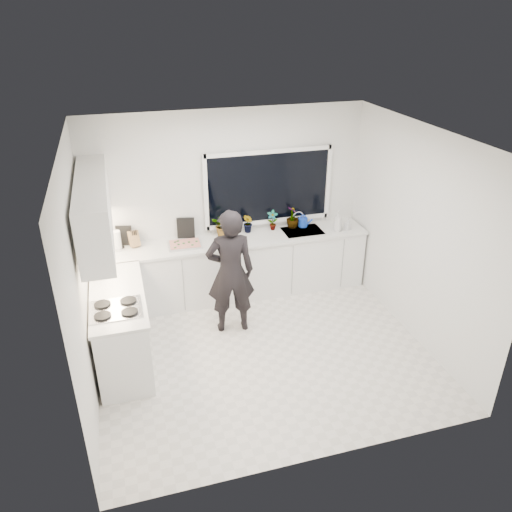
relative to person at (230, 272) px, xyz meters
name	(u,v)px	position (x,y,z in m)	size (l,w,h in m)	color
floor	(263,352)	(0.25, -0.61, -0.86)	(4.00, 3.50, 0.02)	beige
wall_back	(228,203)	(0.25, 1.15, 0.50)	(4.00, 0.02, 2.70)	white
wall_left	(79,280)	(-1.76, -0.61, 0.50)	(0.02, 3.50, 2.70)	white
wall_right	(418,236)	(2.26, -0.61, 0.50)	(0.02, 3.50, 2.70)	white
ceiling	(264,137)	(0.25, -0.61, 1.86)	(4.00, 3.50, 0.02)	white
window	(269,187)	(0.85, 1.11, 0.70)	(1.80, 0.02, 1.00)	black
base_cabinets_back	(234,268)	(0.25, 0.84, -0.41)	(3.92, 0.58, 0.88)	white
base_cabinets_left	(122,328)	(-1.42, -0.26, -0.41)	(0.58, 1.60, 0.88)	white
countertop_back	(234,240)	(0.25, 0.83, 0.05)	(3.94, 0.62, 0.04)	silver
countertop_left	(117,295)	(-1.42, -0.26, 0.05)	(0.62, 1.60, 0.04)	silver
upper_cabinets	(94,209)	(-1.54, 0.09, 1.00)	(0.34, 2.10, 0.70)	white
sink	(302,234)	(1.30, 0.84, 0.02)	(0.58, 0.42, 0.14)	silver
faucet	(298,219)	(1.30, 1.04, 0.18)	(0.03, 0.03, 0.22)	silver
stovetop	(116,309)	(-1.44, -0.61, 0.08)	(0.56, 0.48, 0.03)	black
person	(230,272)	(0.00, 0.00, 0.00)	(0.62, 0.41, 1.71)	black
pizza_tray	(185,245)	(-0.45, 0.81, 0.08)	(0.45, 0.34, 0.03)	silver
pizza	(185,244)	(-0.45, 0.81, 0.10)	(0.41, 0.30, 0.01)	red
watering_can	(303,222)	(1.37, 1.00, 0.13)	(0.14, 0.14, 0.13)	#143EC1
paper_towel_roll	(117,241)	(-1.35, 0.94, 0.20)	(0.11, 0.11, 0.26)	silver
knife_block	(134,239)	(-1.12, 0.98, 0.18)	(0.13, 0.10, 0.22)	#905D43
utensil_crock	(99,272)	(-1.60, 0.19, 0.15)	(0.13, 0.13, 0.16)	#AEAFB3
picture_frame_large	(124,235)	(-1.25, 1.08, 0.21)	(0.22, 0.02, 0.28)	black
picture_frame_small	(186,228)	(-0.39, 1.08, 0.22)	(0.25, 0.02, 0.30)	black
herb_plants	(248,222)	(0.52, 1.00, 0.23)	(1.37, 0.39, 0.33)	#26662D
soap_bottles	(340,222)	(1.82, 0.69, 0.21)	(0.30, 0.17, 0.32)	#D8BF66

